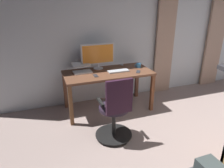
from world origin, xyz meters
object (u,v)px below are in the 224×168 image
(mug_coffee, at_px, (138,65))
(computer_keyboard, at_px, (118,71))
(cell_phone_by_monitor, at_px, (96,76))
(computer_monitor, at_px, (98,55))
(desk, at_px, (108,76))
(laptop, at_px, (82,69))
(computer_mouse, at_px, (122,65))
(office_chair, at_px, (115,112))
(cell_phone_face_up, at_px, (138,72))

(mug_coffee, bearing_deg, computer_keyboard, 12.28)
(cell_phone_by_monitor, height_order, mug_coffee, mug_coffee)
(computer_monitor, bearing_deg, desk, 114.11)
(computer_monitor, bearing_deg, laptop, 15.13)
(computer_mouse, bearing_deg, cell_phone_by_monitor, 32.12)
(cell_phone_by_monitor, xyz_separation_m, mug_coffee, (-0.90, -0.18, 0.04))
(office_chair, xyz_separation_m, computer_monitor, (-0.10, -1.18, 0.55))
(office_chair, distance_m, cell_phone_face_up, 1.08)
(computer_monitor, distance_m, laptop, 0.40)
(cell_phone_by_monitor, bearing_deg, desk, -153.26)
(computer_monitor, relative_size, cell_phone_by_monitor, 4.38)
(desk, relative_size, office_chair, 1.57)
(desk, relative_size, cell_phone_face_up, 10.97)
(desk, bearing_deg, office_chair, 77.65)
(cell_phone_face_up, bearing_deg, laptop, 10.30)
(computer_mouse, distance_m, cell_phone_by_monitor, 0.76)
(computer_keyboard, relative_size, cell_phone_by_monitor, 2.66)
(office_chair, xyz_separation_m, computer_mouse, (-0.58, -1.21, 0.30))
(cell_phone_by_monitor, bearing_deg, office_chair, 94.99)
(computer_mouse, bearing_deg, computer_monitor, 3.40)
(office_chair, relative_size, cell_phone_by_monitor, 7.00)
(computer_mouse, bearing_deg, desk, 35.93)
(office_chair, height_order, computer_keyboard, office_chair)
(computer_keyboard, bearing_deg, cell_phone_by_monitor, 9.89)
(computer_keyboard, xyz_separation_m, laptop, (0.62, -0.21, 0.04))
(computer_keyboard, height_order, cell_phone_face_up, computer_keyboard)
(laptop, bearing_deg, computer_monitor, -166.71)
(cell_phone_face_up, bearing_deg, desk, 9.89)
(cell_phone_by_monitor, bearing_deg, mug_coffee, -168.31)
(laptop, distance_m, cell_phone_face_up, 1.01)
(computer_monitor, bearing_deg, mug_coffee, 164.77)
(cell_phone_by_monitor, relative_size, mug_coffee, 1.13)
(computer_mouse, xyz_separation_m, cell_phone_by_monitor, (0.65, 0.41, -0.01))
(office_chair, distance_m, computer_keyboard, 1.01)
(computer_keyboard, distance_m, cell_phone_by_monitor, 0.46)
(desk, distance_m, office_chair, 0.98)
(laptop, distance_m, computer_mouse, 0.83)
(office_chair, relative_size, computer_keyboard, 2.63)
(computer_keyboard, relative_size, computer_mouse, 3.83)
(computer_keyboard, distance_m, computer_mouse, 0.38)
(computer_mouse, height_order, cell_phone_by_monitor, computer_mouse)
(computer_monitor, height_order, computer_keyboard, computer_monitor)
(mug_coffee, bearing_deg, cell_phone_face_up, 63.40)
(office_chair, xyz_separation_m, cell_phone_by_monitor, (0.06, -0.81, 0.29))
(laptop, distance_m, mug_coffee, 1.07)
(computer_keyboard, height_order, mug_coffee, mug_coffee)
(desk, bearing_deg, computer_monitor, -65.89)
(desk, xyz_separation_m, computer_monitor, (0.11, -0.25, 0.35))
(laptop, bearing_deg, cell_phone_face_up, 158.01)
(desk, distance_m, computer_mouse, 0.48)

